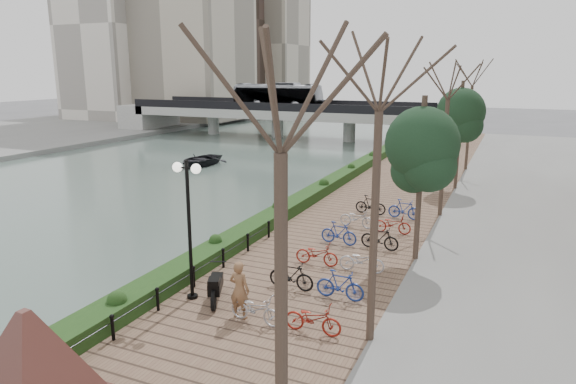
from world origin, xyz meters
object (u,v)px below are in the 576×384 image
Objects in this scene: granite_monument at (31,370)px; pedestrian at (239,290)px; boat at (200,160)px; lamppost at (188,200)px; motorcycle at (216,285)px.

pedestrian is (1.50, 6.13, -0.46)m from granite_monument.
boat is (-17.08, 23.63, -0.90)m from pedestrian.
motorcycle is at bearing 10.91° from lamppost.
pedestrian is 0.39× the size of boat.
lamppost is at bearing 166.10° from motorcycle.
pedestrian reaches higher than boat.
motorcycle is at bearing -52.14° from boat.
motorcycle is 27.80m from boat.
lamppost reaches higher than granite_monument.
lamppost reaches higher than boat.
granite_monument reaches higher than motorcycle.
lamppost is at bearing 95.47° from granite_monument.
lamppost is 0.98× the size of boat.
motorcycle is 0.37× the size of boat.
granite_monument is 2.92× the size of motorcycle.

